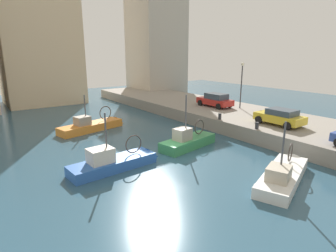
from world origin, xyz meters
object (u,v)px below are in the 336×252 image
(parked_car_red, at_px, (215,100))
(fishing_boat_orange, at_px, (94,129))
(fishing_boat_green, at_px, (190,145))
(parked_car_yellow, at_px, (280,117))
(mooring_bollard_mid, at_px, (220,116))
(quay_streetlamp, at_px, (242,78))
(mooring_bollard_south, at_px, (257,126))
(fishing_boat_blue, at_px, (118,166))
(fishing_boat_white, at_px, (284,178))

(parked_car_red, bearing_deg, fishing_boat_orange, 167.49)
(fishing_boat_orange, height_order, fishing_boat_green, fishing_boat_green)
(fishing_boat_orange, xyz_separation_m, parked_car_red, (12.92, -2.87, 1.85))
(fishing_boat_orange, xyz_separation_m, parked_car_yellow, (11.44, -11.82, 1.80))
(mooring_bollard_mid, xyz_separation_m, quay_streetlamp, (5.65, 2.50, 2.98))
(fishing_boat_orange, distance_m, mooring_bollard_mid, 11.71)
(mooring_bollard_south, relative_size, mooring_bollard_mid, 1.00)
(fishing_boat_orange, bearing_deg, parked_car_red, -12.51)
(fishing_boat_orange, xyz_separation_m, mooring_bollard_mid, (8.86, -7.53, 1.37))
(fishing_boat_orange, height_order, mooring_bollard_south, fishing_boat_orange)
(fishing_boat_blue, height_order, parked_car_red, fishing_boat_blue)
(fishing_boat_orange, height_order, fishing_boat_blue, fishing_boat_blue)
(fishing_boat_blue, bearing_deg, fishing_boat_white, -45.42)
(fishing_boat_orange, distance_m, quay_streetlamp, 15.96)
(parked_car_yellow, bearing_deg, mooring_bollard_mid, 120.99)
(fishing_boat_blue, bearing_deg, fishing_boat_orange, 76.79)
(mooring_bollard_south, bearing_deg, parked_car_yellow, -6.42)
(fishing_boat_orange, relative_size, parked_car_red, 1.69)
(mooring_bollard_mid, bearing_deg, fishing_boat_white, -114.34)
(fishing_boat_green, xyz_separation_m, mooring_bollard_south, (4.65, -2.52, 1.35))
(fishing_boat_orange, height_order, parked_car_yellow, fishing_boat_orange)
(quay_streetlamp, bearing_deg, parked_car_yellow, -114.36)
(fishing_boat_orange, xyz_separation_m, mooring_bollard_south, (8.86, -11.53, 1.37))
(parked_car_red, relative_size, mooring_bollard_south, 7.57)
(fishing_boat_green, bearing_deg, fishing_boat_orange, 115.07)
(fishing_boat_green, xyz_separation_m, quay_streetlamp, (10.30, 3.98, 4.33))
(fishing_boat_orange, relative_size, fishing_boat_green, 1.21)
(fishing_boat_green, bearing_deg, parked_car_red, 35.19)
(parked_car_red, bearing_deg, mooring_bollard_mid, -131.03)
(fishing_boat_blue, distance_m, quay_streetlamp, 17.88)
(parked_car_red, height_order, mooring_bollard_south, parked_car_red)
(fishing_boat_orange, distance_m, parked_car_red, 13.36)
(fishing_boat_green, bearing_deg, parked_car_yellow, -21.25)
(parked_car_yellow, xyz_separation_m, quay_streetlamp, (3.07, 6.79, 2.55))
(fishing_boat_white, bearing_deg, fishing_boat_blue, 134.58)
(fishing_boat_orange, distance_m, mooring_bollard_south, 14.60)
(fishing_boat_green, bearing_deg, quay_streetlamp, 21.11)
(fishing_boat_blue, height_order, quay_streetlamp, quay_streetlamp)
(fishing_boat_blue, bearing_deg, parked_car_red, 23.78)
(fishing_boat_white, relative_size, fishing_boat_green, 1.16)
(fishing_boat_orange, bearing_deg, fishing_boat_green, -64.93)
(fishing_boat_blue, distance_m, parked_car_yellow, 13.98)
(fishing_boat_green, xyz_separation_m, parked_car_yellow, (7.23, -2.81, 1.78))
(parked_car_yellow, distance_m, mooring_bollard_south, 2.63)
(fishing_boat_blue, bearing_deg, fishing_boat_green, 4.80)
(parked_car_yellow, height_order, mooring_bollard_south, parked_car_yellow)
(fishing_boat_blue, bearing_deg, parked_car_yellow, -9.42)
(parked_car_red, relative_size, mooring_bollard_mid, 7.57)
(mooring_bollard_south, bearing_deg, fishing_boat_blue, 169.89)
(fishing_boat_orange, relative_size, fishing_boat_blue, 1.10)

